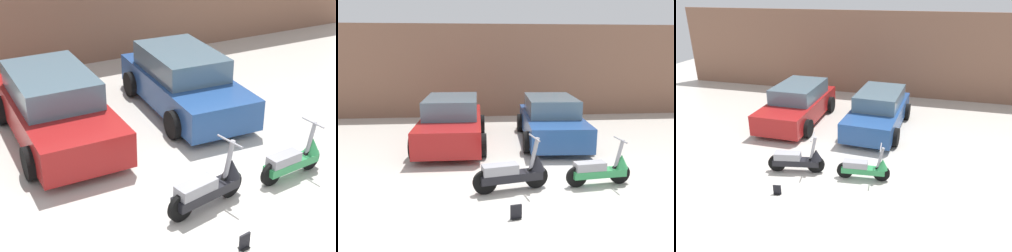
# 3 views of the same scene
# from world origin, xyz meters

# --- Properties ---
(ground_plane) EXTENTS (28.00, 28.00, 0.00)m
(ground_plane) POSITION_xyz_m (0.00, 0.00, 0.00)
(ground_plane) COLOR beige
(scooter_front_left) EXTENTS (1.57, 0.64, 1.10)m
(scooter_front_left) POSITION_xyz_m (-0.56, 0.46, 0.39)
(scooter_front_left) COLOR black
(scooter_front_left) RESTS_ON ground_plane
(scooter_front_right) EXTENTS (1.43, 0.51, 1.00)m
(scooter_front_right) POSITION_xyz_m (1.31, 0.57, 0.35)
(scooter_front_right) COLOR black
(scooter_front_right) RESTS_ON ground_plane
(car_rear_left) EXTENTS (2.03, 4.16, 1.41)m
(car_rear_left) POSITION_xyz_m (-2.05, 4.06, 0.67)
(car_rear_left) COLOR maroon
(car_rear_left) RESTS_ON ground_plane
(car_rear_center) EXTENTS (2.12, 4.10, 1.36)m
(car_rear_center) POSITION_xyz_m (1.03, 4.15, 0.65)
(car_rear_center) COLOR navy
(car_rear_center) RESTS_ON ground_plane
(placard_near_left_scooter) EXTENTS (0.20, 0.14, 0.26)m
(placard_near_left_scooter) POSITION_xyz_m (-0.66, -0.69, 0.11)
(placard_near_left_scooter) COLOR black
(placard_near_left_scooter) RESTS_ON ground_plane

